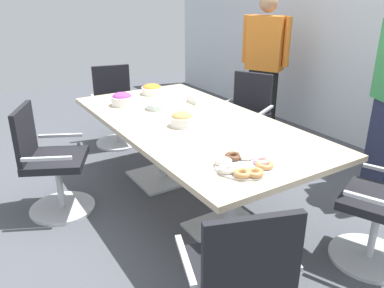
% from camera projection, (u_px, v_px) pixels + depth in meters
% --- Properties ---
extents(ground_plane, '(10.00, 10.00, 0.01)m').
position_uv_depth(ground_plane, '(192.00, 202.00, 3.43)').
color(ground_plane, '#4C4F56').
extents(back_wall, '(8.00, 0.10, 2.80)m').
position_uv_depth(back_wall, '(384.00, 24.00, 4.09)').
color(back_wall, silver).
rests_on(back_wall, ground).
extents(conference_table, '(2.40, 1.20, 0.75)m').
position_uv_depth(conference_table, '(192.00, 136.00, 3.20)').
color(conference_table, '#CCB793').
rests_on(conference_table, ground).
extents(office_chair_0, '(0.72, 0.72, 0.91)m').
position_uv_depth(office_chair_0, '(50.00, 166.00, 3.16)').
color(office_chair_0, silver).
rests_on(office_chair_0, ground).
extents(office_chair_3, '(0.72, 0.72, 0.91)m').
position_uv_depth(office_chair_3, '(245.00, 121.00, 4.23)').
color(office_chair_3, silver).
rests_on(office_chair_3, ground).
extents(office_chair_4, '(0.63, 0.63, 0.91)m').
position_uv_depth(office_chair_4, '(116.00, 110.00, 4.61)').
color(office_chair_4, silver).
rests_on(office_chair_4, ground).
extents(person_standing_0, '(0.58, 0.39, 1.71)m').
position_uv_depth(person_standing_0, '(264.00, 64.00, 4.80)').
color(person_standing_0, black).
rests_on(person_standing_0, ground).
extents(snack_bowl_cookies, '(0.18, 0.18, 0.11)m').
position_uv_depth(snack_bowl_cookies, '(182.00, 119.00, 3.03)').
color(snack_bowl_cookies, white).
rests_on(snack_bowl_cookies, conference_table).
extents(snack_bowl_chips_orange, '(0.21, 0.21, 0.10)m').
position_uv_depth(snack_bowl_chips_orange, '(152.00, 89.00, 3.94)').
color(snack_bowl_chips_orange, white).
rests_on(snack_bowl_chips_orange, conference_table).
extents(snack_bowl_candy_mix, '(0.20, 0.20, 0.12)m').
position_uv_depth(snack_bowl_candy_mix, '(122.00, 99.00, 3.56)').
color(snack_bowl_candy_mix, white).
rests_on(snack_bowl_candy_mix, conference_table).
extents(donut_platter, '(0.36, 0.36, 0.04)m').
position_uv_depth(donut_platter, '(244.00, 165.00, 2.32)').
color(donut_platter, white).
rests_on(donut_platter, conference_table).
extents(plate_stack, '(0.19, 0.19, 0.05)m').
position_uv_depth(plate_stack, '(157.00, 106.00, 3.46)').
color(plate_stack, white).
rests_on(plate_stack, conference_table).
extents(napkin_pile, '(0.17, 0.17, 0.07)m').
position_uv_depth(napkin_pile, '(199.00, 99.00, 3.67)').
color(napkin_pile, white).
rests_on(napkin_pile, conference_table).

